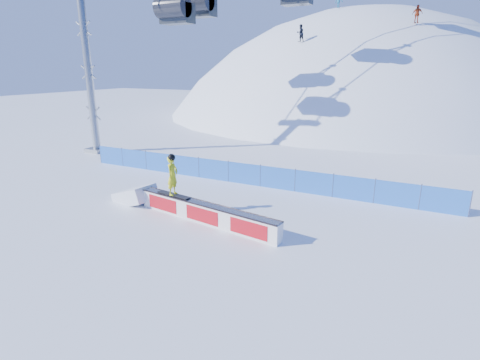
% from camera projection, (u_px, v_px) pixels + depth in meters
% --- Properties ---
extents(ground, '(160.00, 160.00, 0.00)m').
position_uv_depth(ground, '(202.00, 210.00, 17.34)').
color(ground, white).
rests_on(ground, ground).
extents(snow_hill, '(64.00, 64.00, 64.00)m').
position_uv_depth(snow_hill, '(348.00, 230.00, 58.52)').
color(snow_hill, white).
rests_on(snow_hill, ground).
extents(safety_fence, '(22.05, 0.05, 1.30)m').
position_uv_depth(safety_fence, '(244.00, 174.00, 21.02)').
color(safety_fence, blue).
rests_on(safety_fence, ground).
extents(rail_box, '(7.22, 1.62, 0.87)m').
position_uv_depth(rail_box, '(205.00, 213.00, 15.79)').
color(rail_box, white).
rests_on(rail_box, ground).
extents(snow_ramp, '(2.28, 1.62, 1.31)m').
position_uv_depth(snow_ramp, '(136.00, 201.00, 18.42)').
color(snow_ramp, white).
rests_on(snow_ramp, ground).
extents(snowboarder, '(1.84, 0.67, 1.89)m').
position_uv_depth(snowboarder, '(172.00, 175.00, 16.42)').
color(snowboarder, black).
rests_on(snowboarder, rail_box).
extents(distant_skiers, '(19.43, 11.42, 7.92)m').
position_uv_depth(distant_skiers, '(376.00, 20.00, 38.66)').
color(distant_skiers, black).
rests_on(distant_skiers, ground).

